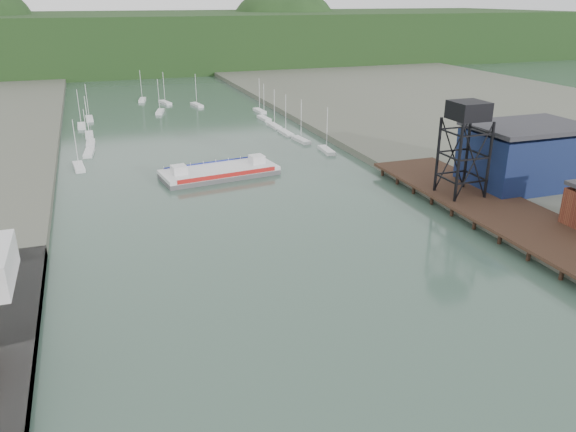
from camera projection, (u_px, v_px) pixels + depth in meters
east_pier at (520, 220)px, 86.95m from camera, size 14.00×70.00×2.45m
lift_tower at (468, 117)px, 92.71m from camera, size 6.50×6.50×16.00m
blue_shed at (525, 156)px, 102.26m from camera, size 20.50×14.50×11.30m
marina_sailboats at (182, 125)px, 158.08m from camera, size 57.71×92.65×0.90m
distant_hills at (121, 45)px, 296.08m from camera, size 500.00×120.00×80.00m
chain_ferry at (219, 172)px, 113.97m from camera, size 24.24×12.32×3.34m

